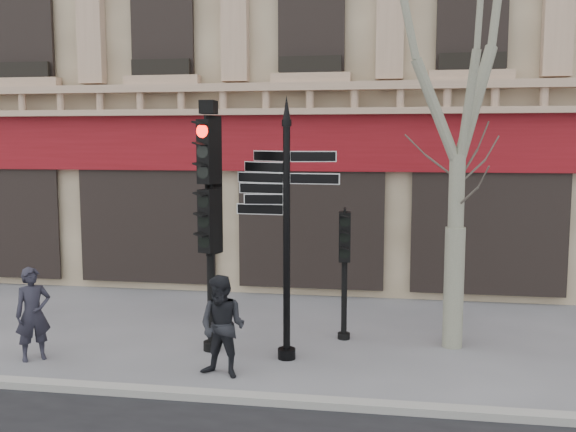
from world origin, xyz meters
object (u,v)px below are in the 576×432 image
object	(u,v)px
fingerpost	(287,185)
pedestrian_a	(33,314)
traffic_signal_main	(210,195)
plane_tree	(462,11)
pedestrian_b	(223,326)
traffic_signal_secondary	(345,251)

from	to	relation	value
fingerpost	pedestrian_a	distance (m)	4.73
traffic_signal_main	plane_tree	world-z (taller)	plane_tree
traffic_signal_main	pedestrian_a	world-z (taller)	traffic_signal_main
pedestrian_b	traffic_signal_main	bearing A→B (deg)	126.46
traffic_signal_secondary	plane_tree	xyz separation A→B (m)	(1.94, -0.14, 4.16)
pedestrian_a	traffic_signal_main	bearing A→B (deg)	-22.15
traffic_signal_main	pedestrian_a	distance (m)	3.53
traffic_signal_main	traffic_signal_secondary	xyz separation A→B (m)	(2.23, 1.02, -1.07)
traffic_signal_secondary	pedestrian_a	xyz separation A→B (m)	(-5.02, -1.96, -0.87)
traffic_signal_main	plane_tree	xyz separation A→B (m)	(4.17, 0.88, 3.09)
fingerpost	pedestrian_a	xyz separation A→B (m)	(-4.15, -0.72, -2.15)
traffic_signal_secondary	pedestrian_b	size ratio (longest dim) A/B	1.49
traffic_signal_main	plane_tree	size ratio (longest dim) A/B	0.52
pedestrian_b	pedestrian_a	bearing A→B (deg)	-171.39
pedestrian_a	pedestrian_b	bearing A→B (deg)	-44.95
fingerpost	traffic_signal_main	bearing A→B (deg)	-174.50
fingerpost	pedestrian_b	distance (m)	2.49
plane_tree	pedestrian_b	xyz separation A→B (m)	(-3.65, -2.06, -5.02)
plane_tree	pedestrian_a	world-z (taller)	plane_tree
traffic_signal_secondary	plane_tree	size ratio (longest dim) A/B	0.29
plane_tree	pedestrian_a	distance (m)	8.77
traffic_signal_main	pedestrian_a	bearing A→B (deg)	-144.30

